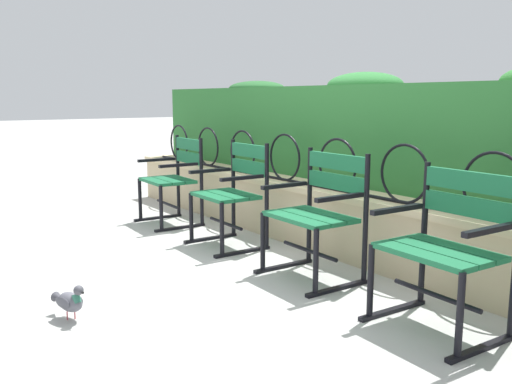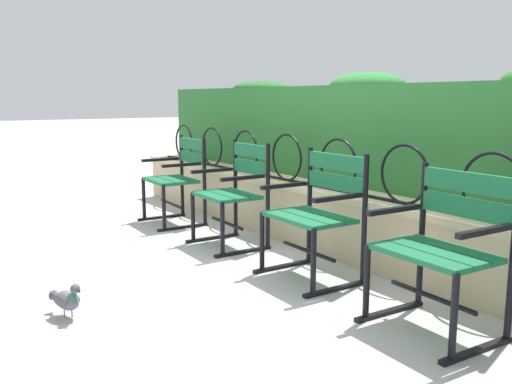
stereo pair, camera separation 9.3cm
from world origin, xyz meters
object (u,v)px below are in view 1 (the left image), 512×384
object	(u,v)px
park_chair_centre_right	(319,211)
pigeon_near_chairs	(70,301)
park_chair_leftmost	(175,177)
park_chair_rightmost	(448,244)
park_chair_centre_left	(233,191)

from	to	relation	value
park_chair_centre_right	pigeon_near_chairs	distance (m)	1.72
park_chair_leftmost	pigeon_near_chairs	world-z (taller)	park_chair_leftmost
park_chair_leftmost	park_chair_centre_right	distance (m)	2.10
park_chair_rightmost	park_chair_leftmost	bearing A→B (deg)	-179.87
pigeon_near_chairs	park_chair_leftmost	bearing A→B (deg)	138.65
park_chair_centre_right	park_chair_rightmost	distance (m)	1.05
park_chair_centre_right	park_chair_rightmost	bearing A→B (deg)	-1.19
park_chair_centre_right	park_chair_centre_left	bearing A→B (deg)	-179.01
park_chair_rightmost	park_chair_centre_left	bearing A→B (deg)	179.90
park_chair_leftmost	pigeon_near_chairs	size ratio (longest dim) A/B	3.01
park_chair_leftmost	park_chair_rightmost	distance (m)	3.16
park_chair_centre_left	park_chair_rightmost	size ratio (longest dim) A/B	1.01
park_chair_centre_left	pigeon_near_chairs	xyz separation A→B (m)	(0.80, -1.64, -0.35)
park_chair_leftmost	park_chair_centre_left	xyz separation A→B (m)	(1.05, 0.01, 0.00)
park_chair_centre_left	pigeon_near_chairs	size ratio (longest dim) A/B	3.07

